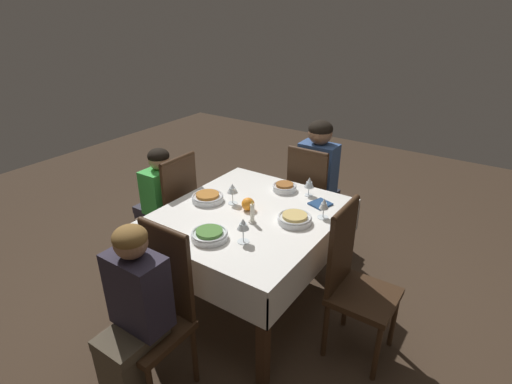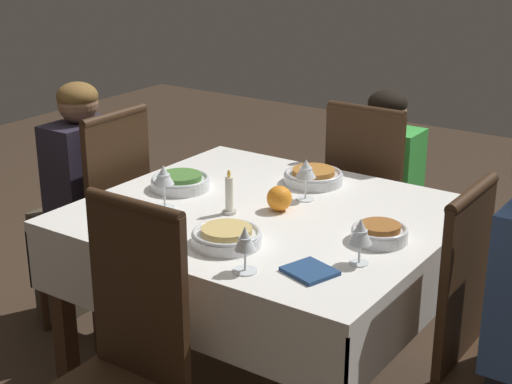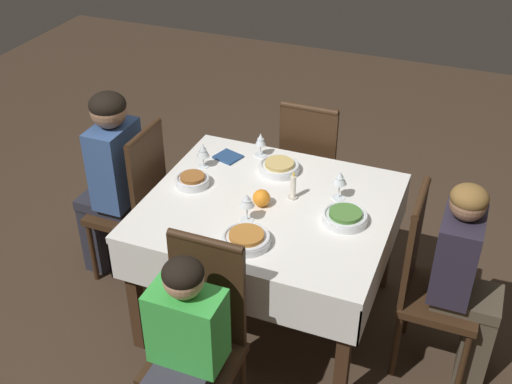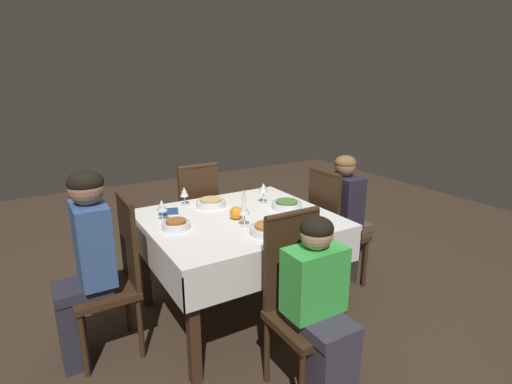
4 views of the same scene
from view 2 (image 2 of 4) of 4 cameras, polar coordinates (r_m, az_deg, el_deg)
dining_table at (r=2.69m, az=0.78°, el=-3.16°), size 1.20×1.07×0.73m
chair_west at (r=2.39m, az=16.71°, el=-10.44°), size 0.37×0.37×0.97m
chair_east at (r=3.24m, az=-11.01°, el=-1.82°), size 0.37×0.37×0.97m
chair_south at (r=3.32m, az=8.39°, el=-1.11°), size 0.37×0.37×0.97m
chair_north at (r=2.23m, az=-9.99°, el=-12.25°), size 0.37×0.37×0.97m
person_child_dark at (r=3.33m, az=-13.00°, el=-0.24°), size 0.33×0.30×1.06m
person_child_green at (r=3.45m, az=9.63°, el=0.16°), size 0.30×0.33×1.00m
bowl_west at (r=2.44m, az=8.99°, el=-2.94°), size 0.17×0.17×0.06m
wine_glass_west at (r=2.25m, az=7.60°, el=-2.95°), size 0.07×0.07×0.14m
bowl_east at (r=2.87m, az=-5.51°, el=0.76°), size 0.22×0.22×0.06m
wine_glass_east at (r=2.66m, az=-6.73°, el=1.09°), size 0.07×0.07×0.15m
bowl_south at (r=2.92m, az=4.20°, el=1.15°), size 0.22×0.22×0.06m
wine_glass_south at (r=2.73m, az=3.65°, el=1.60°), size 0.07×0.07×0.15m
bowl_north at (r=2.38m, az=-2.15°, el=-3.25°), size 0.21×0.21×0.06m
wine_glass_north at (r=2.18m, az=-0.81°, el=-3.58°), size 0.07×0.07×0.14m
candle_centerpiece at (r=2.61m, az=-1.96°, el=-0.37°), size 0.05×0.05×0.15m
orange_fruit at (r=2.65m, az=1.71°, el=-0.46°), size 0.09×0.09×0.09m
napkin_red_folded at (r=2.21m, az=3.93°, el=-5.76°), size 0.16×0.15×0.01m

